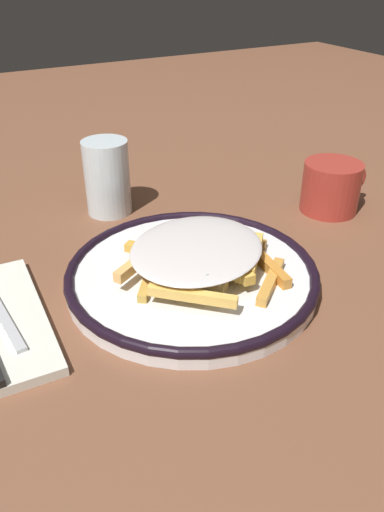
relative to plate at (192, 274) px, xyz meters
name	(u,v)px	position (x,y,z in m)	size (l,w,h in m)	color
ground_plane	(192,283)	(0.00, 0.00, -0.01)	(2.60, 2.60, 0.00)	brown
plate	(192,274)	(0.00, 0.00, 0.00)	(0.29, 0.29, 0.02)	white
fries_heap	(200,255)	(0.01, 0.00, 0.02)	(0.21, 0.21, 0.03)	#EDC153
water_glass	(107,177)	(-0.02, 0.22, 0.04)	(0.07, 0.07, 0.11)	silver
coffee_mug	(332,187)	(0.27, 0.07, 0.02)	(0.11, 0.08, 0.07)	#AD342A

